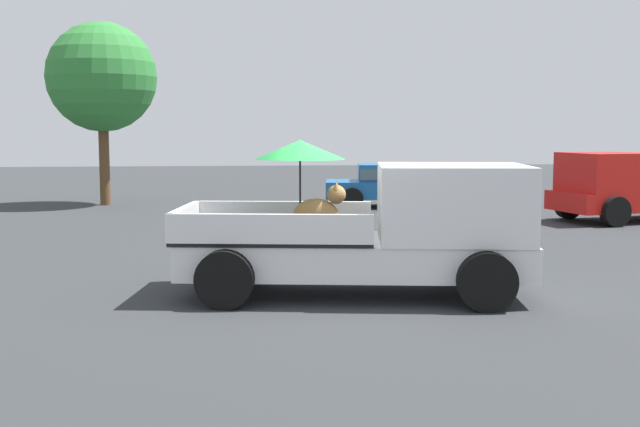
% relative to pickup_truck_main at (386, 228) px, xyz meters
% --- Properties ---
extents(ground_plane, '(80.00, 80.00, 0.00)m').
position_rel_pickup_truck_main_xyz_m(ground_plane, '(-0.44, 0.05, -0.98)').
color(ground_plane, '#2D3033').
extents(pickup_truck_main, '(5.27, 2.85, 2.25)m').
position_rel_pickup_truck_main_xyz_m(pickup_truck_main, '(0.00, 0.00, 0.00)').
color(pickup_truck_main, black).
rests_on(pickup_truck_main, ground).
extents(pickup_truck_red, '(5.07, 2.93, 1.80)m').
position_rel_pickup_truck_main_xyz_m(pickup_truck_red, '(8.30, 8.35, -0.10)').
color(pickup_truck_red, black).
rests_on(pickup_truck_red, ground).
extents(parked_sedan_near, '(4.49, 2.41, 1.33)m').
position_rel_pickup_truck_main_xyz_m(parked_sedan_near, '(2.69, 12.58, -0.23)').
color(parked_sedan_near, black).
rests_on(parked_sedan_near, ground).
extents(tree_by_lot, '(3.43, 3.43, 5.74)m').
position_rel_pickup_truck_main_xyz_m(tree_by_lot, '(-6.33, 14.19, 3.03)').
color(tree_by_lot, brown).
rests_on(tree_by_lot, ground).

